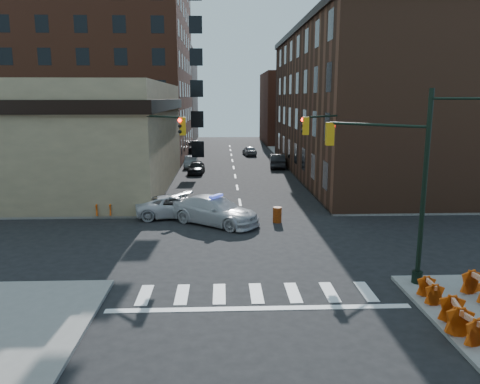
{
  "coord_description": "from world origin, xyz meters",
  "views": [
    {
      "loc": [
        -1.37,
        -24.5,
        7.78
      ],
      "look_at": [
        -0.27,
        3.1,
        2.2
      ],
      "focal_mm": 35.0,
      "sensor_mm": 36.0,
      "label": 1
    }
  ],
  "objects": [
    {
      "name": "commercial_row_ne",
      "position": [
        13.0,
        22.5,
        7.0
      ],
      "size": [
        14.0,
        34.0,
        14.0
      ],
      "primitive_type": "cube",
      "color": "#513020",
      "rests_on": "ground"
    },
    {
      "name": "barricade_se_a",
      "position": [
        8.5,
        -8.0,
        0.63
      ],
      "size": [
        0.82,
        1.35,
        0.95
      ],
      "primitive_type": null,
      "rotation": [
        0.0,
        0.0,
        1.72
      ],
      "color": "#C86709",
      "rests_on": "sidewalk_se"
    },
    {
      "name": "sidewalk_nw",
      "position": [
        -23.0,
        32.75,
        0.07
      ],
      "size": [
        34.0,
        54.5,
        0.15
      ],
      "primitive_type": "cube",
      "color": "gray",
      "rests_on": "ground"
    },
    {
      "name": "apartment_block",
      "position": [
        -18.5,
        40.0,
        12.0
      ],
      "size": [
        25.0,
        25.0,
        24.0
      ],
      "primitive_type": "cube",
      "color": "#5A2C1C",
      "rests_on": "ground"
    },
    {
      "name": "pickup",
      "position": [
        -4.41,
        5.8,
        0.73
      ],
      "size": [
        5.55,
        3.16,
        1.46
      ],
      "primitive_type": "imported",
      "rotation": [
        0.0,
        0.0,
        1.72
      ],
      "color": "silver",
      "rests_on": "ground"
    },
    {
      "name": "parked_car_efar",
      "position": [
        2.5,
        39.57,
        0.65
      ],
      "size": [
        2.01,
        3.97,
        1.29
      ],
      "primitive_type": "imported",
      "rotation": [
        0.0,
        0.0,
        3.27
      ],
      "color": "gray",
      "rests_on": "ground"
    },
    {
      "name": "pedestrian_b",
      "position": [
        -11.41,
        8.76,
        0.99
      ],
      "size": [
        1.01,
        0.93,
        1.68
      ],
      "primitive_type": "imported",
      "rotation": [
        0.0,
        0.0,
        0.45
      ],
      "color": "black",
      "rests_on": "sidewalk_nw"
    },
    {
      "name": "pedestrian_a",
      "position": [
        -9.86,
        6.0,
        1.01
      ],
      "size": [
        0.7,
        0.54,
        1.71
      ],
      "primitive_type": "imported",
      "rotation": [
        0.0,
        0.0,
        -0.23
      ],
      "color": "black",
      "rests_on": "sidewalk_nw"
    },
    {
      "name": "barricade_se_b",
      "position": [
        6.54,
        -8.1,
        0.55
      ],
      "size": [
        0.58,
        1.09,
        0.8
      ],
      "primitive_type": null,
      "rotation": [
        0.0,
        0.0,
        1.53
      ],
      "color": "orange",
      "rests_on": "sidewalk_se"
    },
    {
      "name": "tree_ne_far",
      "position": [
        7.5,
        34.0,
        3.49
      ],
      "size": [
        3.0,
        3.0,
        4.85
      ],
      "color": "black",
      "rests_on": "sidewalk_ne"
    },
    {
      "name": "signal_pole_nw",
      "position": [
        -5.85,
        5.34,
        4.34
      ],
      "size": [
        3.58,
        3.67,
        8.0
      ],
      "rotation": [
        0.0,
        0.0,
        -0.79
      ],
      "color": "black",
      "rests_on": "sidewalk_nw"
    },
    {
      "name": "parked_car_enear",
      "position": [
        4.94,
        27.77,
        0.77
      ],
      "size": [
        2.01,
        4.81,
        1.55
      ],
      "primitive_type": "imported",
      "rotation": [
        0.0,
        0.0,
        3.06
      ],
      "color": "black",
      "rests_on": "ground"
    },
    {
      "name": "signal_pole_se",
      "position": [
        6.04,
        -5.52,
        4.61
      ],
      "size": [
        5.4,
        5.27,
        8.0
      ],
      "rotation": [
        0.0,
        0.0,
        2.36
      ],
      "color": "black",
      "rests_on": "sidewalk_se"
    },
    {
      "name": "parked_car_wdeep",
      "position": [
        -5.5,
        43.72,
        0.76
      ],
      "size": [
        2.74,
        5.46,
        1.52
      ],
      "primitive_type": "imported",
      "rotation": [
        0.0,
        0.0,
        0.12
      ],
      "color": "black",
      "rests_on": "ground"
    },
    {
      "name": "barricade_se_c",
      "position": [
        6.4,
        -11.0,
        0.6
      ],
      "size": [
        0.85,
        1.29,
        0.89
      ],
      "primitive_type": null,
      "rotation": [
        0.0,
        0.0,
        1.8
      ],
      "color": "orange",
      "rests_on": "sidewalk_se"
    },
    {
      "name": "tree_ne_near",
      "position": [
        7.5,
        26.0,
        3.49
      ],
      "size": [
        3.0,
        3.0,
        4.85
      ],
      "color": "black",
      "rests_on": "sidewalk_ne"
    },
    {
      "name": "barricade_nw_b",
      "position": [
        -10.26,
        6.41,
        0.62
      ],
      "size": [
        1.35,
        0.86,
        0.94
      ],
      "primitive_type": null,
      "rotation": [
        0.0,
        0.0,
        0.2
      ],
      "color": "#EB4B0B",
      "rests_on": "sidewalk_nw"
    },
    {
      "name": "parked_car_wnear",
      "position": [
        -3.99,
        23.82,
        0.66
      ],
      "size": [
        1.78,
        3.94,
        1.31
      ],
      "primitive_type": "imported",
      "rotation": [
        0.0,
        0.0,
        -0.06
      ],
      "color": "black",
      "rests_on": "ground"
    },
    {
      "name": "bank_building",
      "position": [
        -17.0,
        16.5,
        4.5
      ],
      "size": [
        22.0,
        22.0,
        9.0
      ],
      "primitive_type": "cube",
      "color": "#998864",
      "rests_on": "ground"
    },
    {
      "name": "pedestrian_c",
      "position": [
        -13.0,
        7.95,
        1.09
      ],
      "size": [
        1.15,
        0.59,
        1.89
      ],
      "primitive_type": "imported",
      "rotation": [
        0.0,
        0.0,
        0.12
      ],
      "color": "#1F232F",
      "rests_on": "sidewalk_nw"
    },
    {
      "name": "filler_nw",
      "position": [
        -16.0,
        62.0,
        8.0
      ],
      "size": [
        20.0,
        18.0,
        16.0
      ],
      "primitive_type": "cube",
      "color": "brown",
      "rests_on": "ground"
    },
    {
      "name": "filler_ne",
      "position": [
        14.0,
        58.0,
        6.0
      ],
      "size": [
        16.0,
        16.0,
        12.0
      ],
      "primitive_type": "cube",
      "color": "#5A2C1C",
      "rests_on": "ground"
    },
    {
      "name": "sidewalk_ne",
      "position": [
        23.0,
        32.75,
        0.07
      ],
      "size": [
        34.0,
        54.5,
        0.15
      ],
      "primitive_type": "cube",
      "color": "gray",
      "rests_on": "ground"
    },
    {
      "name": "parked_car_wfar",
      "position": [
        -4.84,
        28.31,
        0.64
      ],
      "size": [
        1.41,
        3.93,
        1.29
      ],
      "primitive_type": "imported",
      "rotation": [
        0.0,
        0.0,
        -0.01
      ],
      "color": "gray",
      "rests_on": "ground"
    },
    {
      "name": "police_car",
      "position": [
        -1.8,
        3.94,
        0.86
      ],
      "size": [
        6.21,
        5.43,
        1.72
      ],
      "primitive_type": "imported",
      "rotation": [
        0.0,
        0.0,
        0.94
      ],
      "color": "silver",
      "rests_on": "ground"
    },
    {
      "name": "signal_pole_ne",
      "position": [
        5.84,
        5.35,
        4.34
      ],
      "size": [
        3.67,
        3.58,
        8.0
      ],
      "rotation": [
        0.0,
        0.0,
        -2.36
      ],
      "color": "black",
      "rests_on": "sidewalk_ne"
    },
    {
      "name": "ground",
      "position": [
        0.0,
        0.0,
        0.0
      ],
      "size": [
        140.0,
        140.0,
        0.0
      ],
      "primitive_type": "plane",
      "color": "black",
      "rests_on": "ground"
    },
    {
      "name": "barricade_se_d",
      "position": [
        6.4,
        -10.34,
        0.63
      ],
      "size": [
        0.89,
        1.39,
        0.96
      ],
      "primitive_type": null,
      "rotation": [
        0.0,
        0.0,
        1.37
      ],
      "color": "red",
      "rests_on": "sidewalk_se"
    },
    {
      "name": "barrel_bank",
      "position": [
        -5.5,
        5.6,
        0.46
      ],
      "size": [
        0.66,
        0.66,
        0.93
      ],
      "primitive_type": "cylinder",
      "rotation": [
        0.0,
        0.0,
        -0.35
      ],
      "color": "#D16109",
      "rests_on": "ground"
    },
    {
      "name": "barricade_nw_a",
      "position": [
        -9.09,
        5.7,
        0.59
      ],
      "size": [
        1.18,
        0.61,
        0.87
      ],
      "primitive_type": null,
      "rotation": [
        0.0,
        0.0,
        0.02
      ],
      "color": "red",
      "rests_on": "sidewalk_nw"
    },
    {
      "name": "barrel_road",
      "position": [
        2.14,
        4.14,
        0.49
      ],
      "size": [
        0.68,
        0.68,
        0.99
      ],
      "primitive_type": "cylinder",
      "rotation": [
        0.0,
        0.0,
        -0.26
      ],
      "color": "#EF340B",
      "rests_on": "ground"
    }
  ]
}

